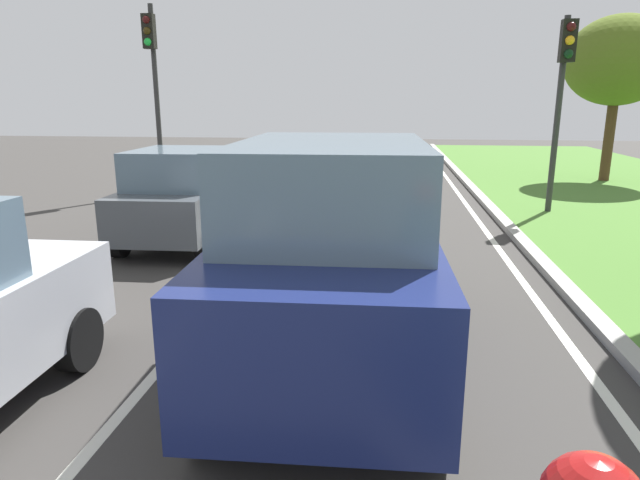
{
  "coord_description": "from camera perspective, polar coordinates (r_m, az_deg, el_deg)",
  "views": [
    {
      "loc": [
        1.54,
        3.98,
        2.64
      ],
      "look_at": [
        0.84,
        9.59,
        1.2
      ],
      "focal_mm": 30.78,
      "sensor_mm": 36.0,
      "label": 1
    }
  ],
  "objects": [
    {
      "name": "ground_plane",
      "position": [
        10.47,
        -1.59,
        -0.32
      ],
      "size": [
        60.0,
        60.0,
        0.0
      ],
      "primitive_type": "plane",
      "color": "#383533"
    },
    {
      "name": "lane_line_center",
      "position": [
        10.6,
        -5.33,
        -0.19
      ],
      "size": [
        0.12,
        32.0,
        0.01
      ],
      "primitive_type": "cube",
      "color": "silver",
      "rests_on": "ground"
    },
    {
      "name": "lane_line_right_edge",
      "position": [
        10.56,
        18.11,
        -0.9
      ],
      "size": [
        0.12,
        32.0,
        0.01
      ],
      "primitive_type": "cube",
      "color": "silver",
      "rests_on": "ground"
    },
    {
      "name": "curb_right",
      "position": [
        10.66,
        20.77,
        -0.68
      ],
      "size": [
        0.24,
        48.0,
        0.12
      ],
      "primitive_type": "cube",
      "color": "#9E9B93",
      "rests_on": "ground"
    },
    {
      "name": "car_suv_ahead",
      "position": [
        5.44,
        1.27,
        -1.43
      ],
      "size": [
        2.09,
        4.56,
        2.28
      ],
      "rotation": [
        0.0,
        0.0,
        0.03
      ],
      "color": "navy",
      "rests_on": "ground"
    },
    {
      "name": "car_hatchback_far",
      "position": [
        10.76,
        -14.12,
        4.45
      ],
      "size": [
        1.84,
        3.76,
        1.78
      ],
      "rotation": [
        0.0,
        0.0,
        0.04
      ],
      "color": "#474C51",
      "rests_on": "ground"
    },
    {
      "name": "traffic_light_near_right",
      "position": [
        13.98,
        23.94,
        15.0
      ],
      "size": [
        0.32,
        0.5,
        4.48
      ],
      "color": "#2D2D2D",
      "rests_on": "ground"
    },
    {
      "name": "traffic_light_overhead_left",
      "position": [
        16.57,
        -16.97,
        16.63
      ],
      "size": [
        0.32,
        0.5,
        5.2
      ],
      "color": "#2D2D2D",
      "rests_on": "ground"
    },
    {
      "name": "tree_roadside_far",
      "position": [
        20.6,
        28.63,
        16.01
      ],
      "size": [
        3.29,
        3.29,
        5.28
      ],
      "color": "#4C331E",
      "rests_on": "ground"
    }
  ]
}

